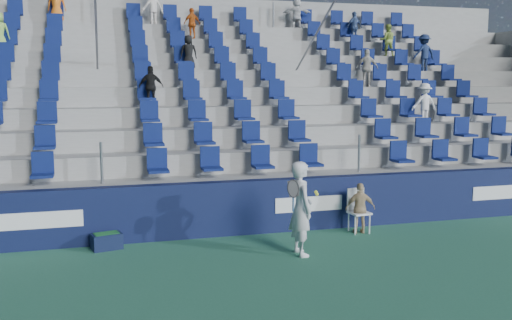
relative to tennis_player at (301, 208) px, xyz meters
The scene contains 7 objects.
ground 1.78m from the tennis_player, 117.64° to the right, with size 70.00×70.00×0.00m, color #2E6C4F.
sponsor_wall 1.96m from the tennis_player, 111.28° to the left, with size 24.00×0.32×1.20m.
grandstand 7.04m from the tennis_player, 95.80° to the left, with size 24.00×8.17×6.63m.
tennis_player is the anchor object (origin of this frame).
line_judge_chair 2.28m from the tennis_player, 35.56° to the left, with size 0.48×0.49×0.98m.
line_judge 2.19m from the tennis_player, 32.28° to the left, with size 0.67×0.28×1.14m, color tan.
ball_bin 3.99m from the tennis_player, 159.03° to the left, with size 0.66×0.51×0.33m.
Camera 1 is at (-3.02, -8.86, 3.38)m, focal length 40.00 mm.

